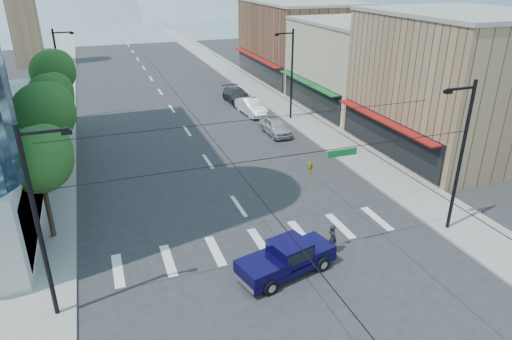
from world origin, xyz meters
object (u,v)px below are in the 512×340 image
object	(u,v)px
parked_car_near	(275,126)
pedestrian	(332,239)
parked_car_mid	(251,107)
parked_car_far	(237,96)
pickup_truck	(286,258)

from	to	relation	value
parked_car_near	pedestrian	bearing A→B (deg)	-104.71
parked_car_mid	parked_car_far	bearing A→B (deg)	85.11
pedestrian	parked_car_mid	world-z (taller)	pedestrian
parked_car_near	parked_car_far	bearing A→B (deg)	88.41
pickup_truck	pedestrian	world-z (taller)	pickup_truck
parked_car_far	pedestrian	bearing A→B (deg)	-100.32
parked_car_near	parked_car_far	world-z (taller)	parked_car_far
pedestrian	parked_car_far	bearing A→B (deg)	-15.44
parked_car_mid	parked_car_near	bearing A→B (deg)	-94.89
pedestrian	parked_car_mid	size ratio (longest dim) A/B	0.34
parked_car_mid	parked_car_far	size ratio (longest dim) A/B	0.89
pedestrian	parked_car_mid	bearing A→B (deg)	-16.96
pickup_truck	parked_car_far	distance (m)	32.42
parked_car_far	parked_car_mid	bearing A→B (deg)	-92.08
pedestrian	parked_car_near	world-z (taller)	pedestrian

